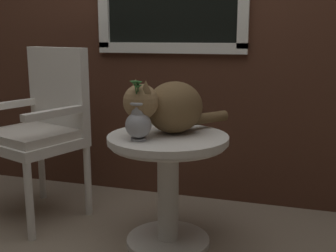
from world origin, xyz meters
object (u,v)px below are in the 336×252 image
Objects in this scene: pewter_vase_with_ivy at (138,121)px; wicker_chair at (42,124)px; wicker_side_table at (168,168)px; cat at (169,106)px.

wicker_chair is at bearing 157.49° from pewter_vase_with_ivy.
pewter_vase_with_ivy is (0.75, -0.31, 0.12)m from wicker_chair.
wicker_side_table is 0.33m from cat.
wicker_chair is at bearing 168.85° from wicker_side_table.
wicker_chair is 0.88m from cat.
wicker_chair is 1.91× the size of cat.
wicker_side_table is at bearing 52.21° from pewter_vase_with_ivy.
wicker_chair is at bearing 171.67° from cat.
wicker_chair is (-0.86, 0.17, 0.16)m from wicker_side_table.
pewter_vase_with_ivy is (-0.10, -0.19, -0.05)m from cat.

